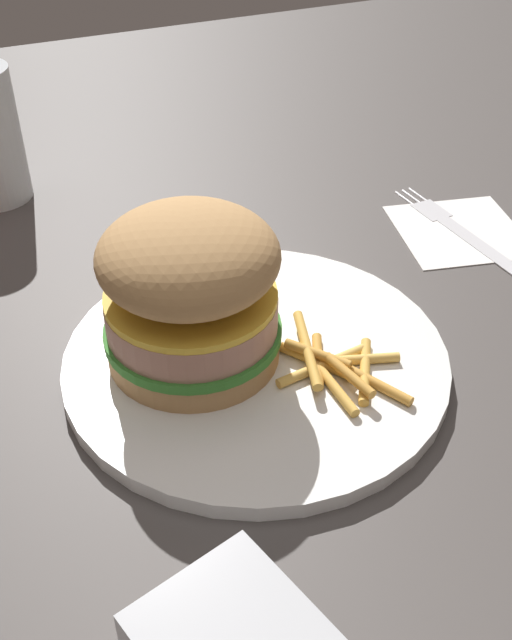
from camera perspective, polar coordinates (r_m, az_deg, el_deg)
The scene contains 6 objects.
ground_plane at distance 0.54m, azimuth 2.14°, elevation -4.99°, with size 1.60×1.60×0.00m, color #47423F.
plate at distance 0.55m, azimuth 0.00°, elevation -2.96°, with size 0.27×0.27×0.01m, color white.
sandwich at distance 0.51m, azimuth -4.90°, elevation 2.24°, with size 0.12×0.12×0.11m.
fries_pile at distance 0.53m, azimuth 5.82°, elevation -3.36°, with size 0.09×0.11×0.01m.
napkin at distance 0.73m, azimuth 14.84°, elevation 6.44°, with size 0.11×0.11×0.00m, color white.
fork at distance 0.73m, azimuth 14.79°, elevation 6.67°, with size 0.03×0.17×0.00m.
Camera 1 is at (-0.17, -0.35, 0.37)m, focal length 43.13 mm.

